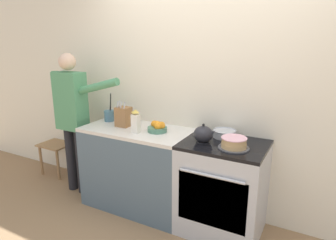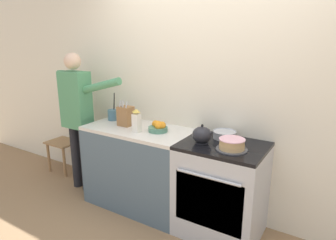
{
  "view_description": "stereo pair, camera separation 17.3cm",
  "coord_description": "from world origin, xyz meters",
  "px_view_note": "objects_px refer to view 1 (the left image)",
  "views": [
    {
      "loc": [
        1.03,
        -2.16,
        1.8
      ],
      "look_at": [
        -0.27,
        0.27,
        1.03
      ],
      "focal_mm": 32.0,
      "sensor_mm": 36.0,
      "label": 1
    },
    {
      "loc": [
        1.18,
        -2.08,
        1.8
      ],
      "look_at": [
        -0.27,
        0.27,
        1.03
      ],
      "focal_mm": 32.0,
      "sensor_mm": 36.0,
      "label": 2
    }
  ],
  "objects_px": {
    "tea_kettle": "(203,134)",
    "dining_chair": "(62,138)",
    "mixing_bowl": "(224,133)",
    "knife_block": "(123,117)",
    "fruit_bowl": "(158,127)",
    "person_baker": "(72,112)",
    "stove_range": "(222,188)",
    "utensil_crock": "(109,115)",
    "layer_cake": "(234,143)",
    "milk_carton": "(136,122)"
  },
  "relations": [
    {
      "from": "tea_kettle",
      "to": "dining_chair",
      "type": "bearing_deg",
      "value": 171.71
    },
    {
      "from": "mixing_bowl",
      "to": "knife_block",
      "type": "xyz_separation_m",
      "value": [
        -1.06,
        -0.15,
        0.07
      ]
    },
    {
      "from": "knife_block",
      "to": "fruit_bowl",
      "type": "height_order",
      "value": "knife_block"
    },
    {
      "from": "mixing_bowl",
      "to": "person_baker",
      "type": "distance_m",
      "value": 1.73
    },
    {
      "from": "knife_block",
      "to": "dining_chair",
      "type": "bearing_deg",
      "value": 168.81
    },
    {
      "from": "knife_block",
      "to": "person_baker",
      "type": "relative_size",
      "value": 0.17
    },
    {
      "from": "dining_chair",
      "to": "stove_range",
      "type": "bearing_deg",
      "value": 1.95
    },
    {
      "from": "utensil_crock",
      "to": "fruit_bowl",
      "type": "bearing_deg",
      "value": -7.36
    },
    {
      "from": "utensil_crock",
      "to": "dining_chair",
      "type": "relative_size",
      "value": 0.38
    },
    {
      "from": "layer_cake",
      "to": "mixing_bowl",
      "type": "xyz_separation_m",
      "value": [
        -0.16,
        0.25,
        -0.01
      ]
    },
    {
      "from": "tea_kettle",
      "to": "utensil_crock",
      "type": "height_order",
      "value": "utensil_crock"
    },
    {
      "from": "person_baker",
      "to": "dining_chair",
      "type": "bearing_deg",
      "value": 163.83
    },
    {
      "from": "utensil_crock",
      "to": "fruit_bowl",
      "type": "height_order",
      "value": "utensil_crock"
    },
    {
      "from": "layer_cake",
      "to": "dining_chair",
      "type": "relative_size",
      "value": 0.32
    },
    {
      "from": "knife_block",
      "to": "dining_chair",
      "type": "distance_m",
      "value": 1.36
    },
    {
      "from": "stove_range",
      "to": "dining_chair",
      "type": "xyz_separation_m",
      "value": [
        -2.35,
        0.26,
        0.03
      ]
    },
    {
      "from": "layer_cake",
      "to": "milk_carton",
      "type": "relative_size",
      "value": 1.13
    },
    {
      "from": "stove_range",
      "to": "mixing_bowl",
      "type": "height_order",
      "value": "mixing_bowl"
    },
    {
      "from": "milk_carton",
      "to": "mixing_bowl",
      "type": "bearing_deg",
      "value": 18.66
    },
    {
      "from": "mixing_bowl",
      "to": "person_baker",
      "type": "height_order",
      "value": "person_baker"
    },
    {
      "from": "dining_chair",
      "to": "fruit_bowl",
      "type": "bearing_deg",
      "value": -0.15
    },
    {
      "from": "stove_range",
      "to": "dining_chair",
      "type": "bearing_deg",
      "value": 173.7
    },
    {
      "from": "layer_cake",
      "to": "tea_kettle",
      "type": "height_order",
      "value": "tea_kettle"
    },
    {
      "from": "stove_range",
      "to": "layer_cake",
      "type": "distance_m",
      "value": 0.51
    },
    {
      "from": "tea_kettle",
      "to": "utensil_crock",
      "type": "distance_m",
      "value": 1.21
    },
    {
      "from": "stove_range",
      "to": "fruit_bowl",
      "type": "relative_size",
      "value": 4.52
    },
    {
      "from": "fruit_bowl",
      "to": "dining_chair",
      "type": "relative_size",
      "value": 0.24
    },
    {
      "from": "layer_cake",
      "to": "knife_block",
      "type": "height_order",
      "value": "knife_block"
    },
    {
      "from": "utensil_crock",
      "to": "person_baker",
      "type": "height_order",
      "value": "person_baker"
    },
    {
      "from": "tea_kettle",
      "to": "milk_carton",
      "type": "bearing_deg",
      "value": -175.38
    },
    {
      "from": "mixing_bowl",
      "to": "utensil_crock",
      "type": "relative_size",
      "value": 0.7
    },
    {
      "from": "utensil_crock",
      "to": "knife_block",
      "type": "bearing_deg",
      "value": -18.59
    },
    {
      "from": "dining_chair",
      "to": "milk_carton",
      "type": "bearing_deg",
      "value": -5.87
    },
    {
      "from": "tea_kettle",
      "to": "fruit_bowl",
      "type": "relative_size",
      "value": 1.1
    },
    {
      "from": "person_baker",
      "to": "dining_chair",
      "type": "relative_size",
      "value": 1.97
    },
    {
      "from": "fruit_bowl",
      "to": "knife_block",
      "type": "bearing_deg",
      "value": -179.92
    },
    {
      "from": "stove_range",
      "to": "mixing_bowl",
      "type": "relative_size",
      "value": 4.02
    },
    {
      "from": "milk_carton",
      "to": "person_baker",
      "type": "xyz_separation_m",
      "value": [
        -0.9,
        0.04,
        -0.02
      ]
    },
    {
      "from": "mixing_bowl",
      "to": "tea_kettle",
      "type": "bearing_deg",
      "value": -119.72
    },
    {
      "from": "milk_carton",
      "to": "utensil_crock",
      "type": "bearing_deg",
      "value": 156.9
    },
    {
      "from": "utensil_crock",
      "to": "milk_carton",
      "type": "relative_size",
      "value": 1.33
    },
    {
      "from": "stove_range",
      "to": "utensil_crock",
      "type": "distance_m",
      "value": 1.47
    },
    {
      "from": "milk_carton",
      "to": "person_baker",
      "type": "height_order",
      "value": "person_baker"
    },
    {
      "from": "knife_block",
      "to": "milk_carton",
      "type": "xyz_separation_m",
      "value": [
        0.24,
        -0.13,
        0.01
      ]
    },
    {
      "from": "milk_carton",
      "to": "person_baker",
      "type": "distance_m",
      "value": 0.9
    },
    {
      "from": "mixing_bowl",
      "to": "dining_chair",
      "type": "xyz_separation_m",
      "value": [
        -2.3,
        0.1,
        -0.45
      ]
    },
    {
      "from": "stove_range",
      "to": "mixing_bowl",
      "type": "xyz_separation_m",
      "value": [
        -0.06,
        0.16,
        0.48
      ]
    },
    {
      "from": "knife_block",
      "to": "person_baker",
      "type": "height_order",
      "value": "person_baker"
    },
    {
      "from": "tea_kettle",
      "to": "mixing_bowl",
      "type": "relative_size",
      "value": 0.98
    },
    {
      "from": "tea_kettle",
      "to": "person_baker",
      "type": "distance_m",
      "value": 1.59
    }
  ]
}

